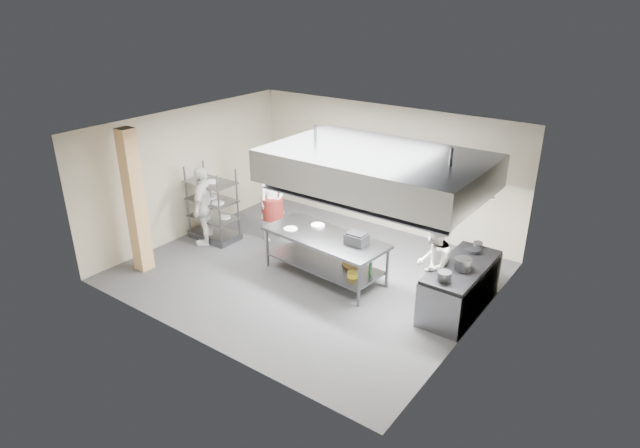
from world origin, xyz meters
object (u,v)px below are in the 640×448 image
Objects in this scene: stockpot at (463,264)px; cooking_range at (460,289)px; chef_line at (433,265)px; island at (325,256)px; chef_head at (272,202)px; griddle at (357,239)px; pass_rack at (212,204)px; chef_plating at (204,206)px.

cooking_range is at bearing 110.24° from stockpot.
chef_line reaches higher than cooking_range.
chef_head is at bearing 164.07° from island.
stockpot is (2.74, 0.31, 0.55)m from island.
griddle reaches higher than cooking_range.
stockpot is (4.80, -0.48, 0.10)m from chef_head.
chef_head reaches higher than griddle.
griddle is (3.88, 0.09, 0.14)m from pass_rack.
griddle is at bearing 67.58° from chef_plating.
cooking_range is 1.10× the size of chef_head.
chef_plating reaches higher than pass_rack.
chef_head is 1.55m from chef_plating.
cooking_range is at bearing 69.19° from chef_plating.
chef_plating is (-3.15, -0.31, 0.46)m from island.
griddle is (0.69, 0.08, 0.55)m from island.
pass_rack reaches higher than island.
stockpot is (2.05, 0.23, -0.01)m from griddle.
chef_line is at bearing -77.85° from chef_head.
chef_line reaches higher than island.
island is 0.89m from griddle.
griddle is at bearing -94.55° from chef_line.
island is 2.26m from chef_line.
chef_line reaches higher than griddle.
chef_plating reaches higher than chef_head.
pass_rack is at bearing 144.76° from chef_head.
island is at bearing -173.64° from stockpot.
chef_head is 2.83m from griddle.
chef_plating is (-5.36, -0.56, 0.07)m from chef_line.
stockpot is at bearing 67.75° from chef_plating.
chef_plating reaches higher than cooking_range.
island reaches higher than cooking_range.
chef_plating is 6.15× the size of stockpot.
pass_rack is at bearing -174.63° from island.
pass_rack reaches higher than stockpot.
island is 1.40× the size of chef_plating.
cooking_range is at bearing 4.58° from pass_rack.
chef_head is at bearing 164.96° from griddle.
stockpot reaches higher than island.
cooking_range is 4.78m from chef_head.
pass_rack is 3.88m from griddle.
chef_head is 0.99× the size of chef_plating.
chef_head reaches higher than cooking_range.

